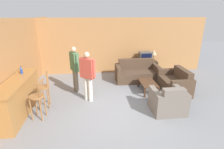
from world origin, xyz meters
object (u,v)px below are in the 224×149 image
coffee_table (148,83)px  person_by_counter (88,74)px  loveseat_right (175,83)px  table_lamp (154,52)px  bar_chair_near (38,99)px  armchair_near (168,102)px  tv_unit (144,67)px  bar_chair_mid (44,89)px  person_by_window (75,67)px  couch_far (137,73)px  bottle (21,70)px  tv (145,57)px

coffee_table → person_by_counter: size_ratio=0.60×
loveseat_right → table_lamp: bearing=94.9°
bar_chair_near → armchair_near: bearing=-1.0°
armchair_near → tv_unit: size_ratio=0.83×
bar_chair_mid → person_by_window: bearing=50.5°
bar_chair_near → person_by_counter: 1.67m
tv_unit → person_by_window: 3.61m
loveseat_right → armchair_near: bearing=-121.9°
couch_far → person_by_window: bearing=-161.3°
bar_chair_mid → bottle: 0.90m
tv_unit → bar_chair_near: bearing=-139.8°
armchair_near → person_by_window: person_by_window is taller
bottle → table_lamp: 5.64m
bar_chair_near → coffee_table: bar_chair_near is taller
tv_unit → bottle: size_ratio=4.80×
table_lamp → armchair_near: bearing=-101.2°
bar_chair_near → person_by_counter: size_ratio=0.68×
loveseat_right → tv_unit: (-0.58, 2.06, -0.01)m
bottle → person_by_window: person_by_window is taller
bar_chair_mid → person_by_counter: 1.42m
bar_chair_mid → tv: size_ratio=2.04×
tv_unit → tv: size_ratio=2.04×
person_by_window → person_by_counter: (0.48, -0.77, -0.02)m
bar_chair_near → tv: bearing=40.2°
armchair_near → person_by_counter: size_ratio=0.56×
bar_chair_mid → person_by_counter: (1.35, 0.29, 0.34)m
bottle → table_lamp: (5.05, 2.50, -0.12)m
person_by_counter → bar_chair_mid: bearing=-167.8°
armchair_near → person_by_counter: person_by_counter is taller
armchair_near → person_by_counter: 2.64m
bottle → loveseat_right: bearing=4.7°
loveseat_right → tv_unit: 2.15m
loveseat_right → tv: size_ratio=2.56×
tv → person_by_counter: 3.61m
armchair_near → bottle: bottle is taller
bar_chair_mid → loveseat_right: 4.64m
loveseat_right → person_by_window: person_by_window is taller
tv → person_by_window: bearing=-151.6°
couch_far → loveseat_right: 1.70m
bar_chair_near → couch_far: (3.40, 2.54, -0.28)m
armchair_near → bottle: size_ratio=3.98×
armchair_near → tv: bearing=85.4°
bar_chair_mid → armchair_near: bar_chair_mid is taller
bar_chair_near → couch_far: bearing=36.8°
bar_chair_near → armchair_near: 3.73m
bar_chair_mid → armchair_near: size_ratio=1.20×
couch_far → table_lamp: size_ratio=3.31×
tv → loveseat_right: bearing=-74.2°
person_by_counter → tv: bearing=42.9°
couch_far → tv: 1.15m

